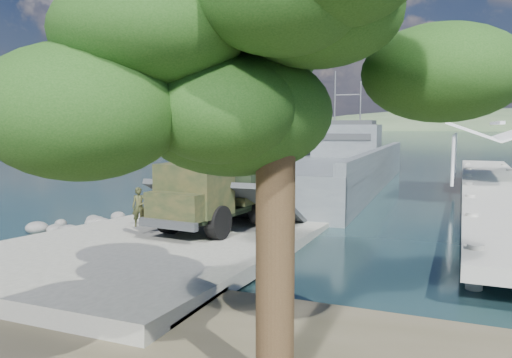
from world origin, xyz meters
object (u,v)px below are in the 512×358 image
pier (495,176)px  landing_craft (322,175)px  overhang_tree (256,66)px  military_truck (232,180)px  soldier (139,216)px

pier → landing_craft: landing_craft is taller
pier → overhang_tree: size_ratio=5.33×
pier → military_truck: 20.30m
landing_craft → soldier: landing_craft is taller
overhang_tree → soldier: bearing=135.4°
landing_craft → soldier: bearing=-95.7°
landing_craft → soldier: size_ratio=24.01×
pier → military_truck: pier is taller
pier → military_truck: (-11.78, -16.51, 0.89)m
landing_craft → soldier: (-1.50, -22.89, 0.37)m
pier → landing_craft: (-12.63, 2.57, -0.67)m
landing_craft → military_truck: (0.85, -19.08, 1.56)m
soldier → overhang_tree: (8.68, -8.56, 4.71)m
landing_craft → pier: bearing=-13.5°
soldier → pier: bearing=14.8°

